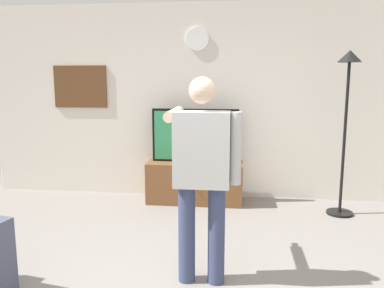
# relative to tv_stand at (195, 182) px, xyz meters

# --- Properties ---
(back_wall) EXTENTS (6.40, 0.10, 2.70)m
(back_wall) POSITION_rel_tv_stand_xyz_m (0.17, 0.35, 1.07)
(back_wall) COLOR silver
(back_wall) RESTS_ON ground_plane
(tv_stand) EXTENTS (1.29, 0.49, 0.56)m
(tv_stand) POSITION_rel_tv_stand_xyz_m (0.00, 0.00, 0.00)
(tv_stand) COLOR brown
(tv_stand) RESTS_ON ground_plane
(television) EXTENTS (1.17, 0.07, 0.72)m
(television) POSITION_rel_tv_stand_xyz_m (0.00, 0.05, 0.64)
(television) COLOR black
(television) RESTS_ON tv_stand
(wall_clock) EXTENTS (0.31, 0.03, 0.31)m
(wall_clock) POSITION_rel_tv_stand_xyz_m (0.00, 0.29, 1.93)
(wall_clock) COLOR white
(framed_picture) EXTENTS (0.78, 0.04, 0.60)m
(framed_picture) POSITION_rel_tv_stand_xyz_m (-1.69, 0.30, 1.28)
(framed_picture) COLOR brown
(floor_lamp) EXTENTS (0.32, 0.32, 2.01)m
(floor_lamp) POSITION_rel_tv_stand_xyz_m (1.86, -0.28, 1.16)
(floor_lamp) COLOR black
(floor_lamp) RESTS_ON ground_plane
(person_standing_nearer_lamp) EXTENTS (0.63, 0.78, 1.71)m
(person_standing_nearer_lamp) POSITION_rel_tv_stand_xyz_m (0.28, -2.11, 0.69)
(person_standing_nearer_lamp) COLOR #384266
(person_standing_nearer_lamp) RESTS_ON ground_plane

